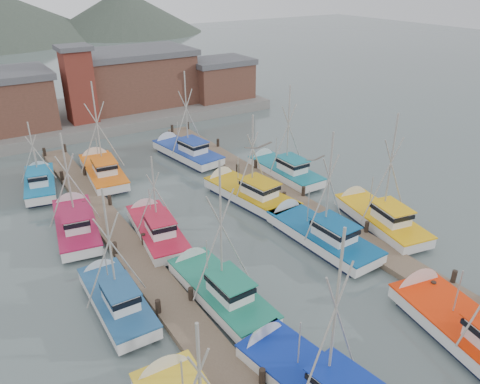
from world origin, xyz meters
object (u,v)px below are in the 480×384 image
boat_0 (314,383)px  boat_1 (468,331)px  boat_4 (216,288)px  boat_8 (155,228)px  boat_12 (102,170)px  lookout_tower (78,84)px

boat_0 → boat_1: 8.98m
boat_4 → boat_8: boat_4 is taller
boat_4 → boat_12: boat_12 is taller
boat_4 → boat_8: 8.31m
boat_12 → boat_0: bearing=-83.4°
boat_0 → boat_1: boat_0 is taller
lookout_tower → boat_1: size_ratio=0.78×
boat_1 → lookout_tower: bearing=108.5°
boat_1 → boat_8: bearing=127.0°
boat_0 → boat_1: size_ratio=0.90×
boat_1 → boat_4: boat_4 is taller
boat_0 → boat_4: bearing=82.8°
boat_0 → boat_8: 16.64m
lookout_tower → boat_12: bearing=-99.9°
lookout_tower → boat_0: lookout_tower is taller
boat_0 → boat_8: bearing=82.7°
boat_1 → boat_8: boat_1 is taller
boat_12 → boat_1: bearing=-67.5°
boat_0 → boat_12: boat_0 is taller
boat_0 → boat_12: (-0.32, 29.10, -0.00)m
boat_1 → boat_4: (-9.06, 10.09, 0.00)m
boat_4 → boat_0: bearing=-89.9°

